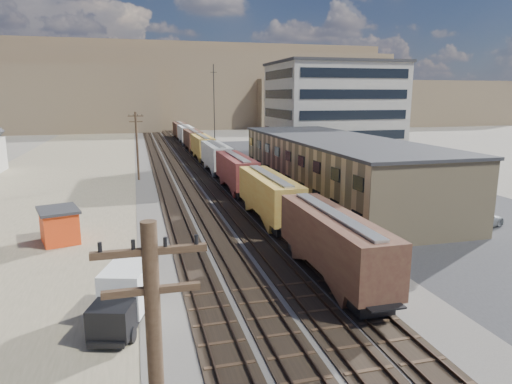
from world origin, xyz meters
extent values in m
plane|color=#6B6356|center=(0.00, 0.00, 0.00)|extent=(300.00, 300.00, 0.00)
cube|color=#4C4742|center=(0.00, 50.00, 0.03)|extent=(18.00, 200.00, 0.06)
cube|color=#796F53|center=(-20.00, 40.00, 0.01)|extent=(24.00, 180.00, 0.03)
cube|color=#232326|center=(22.00, 35.00, 0.02)|extent=(26.00, 120.00, 0.04)
cube|color=black|center=(-5.00, 50.00, 0.10)|extent=(2.60, 200.00, 0.08)
cube|color=#38281E|center=(-5.72, 50.00, 0.22)|extent=(0.08, 200.00, 0.16)
cube|color=#38281E|center=(-4.28, 50.00, 0.22)|extent=(0.08, 200.00, 0.16)
cube|color=black|center=(-2.00, 50.00, 0.10)|extent=(2.60, 200.00, 0.08)
cube|color=#38281E|center=(-2.72, 50.00, 0.22)|extent=(0.08, 200.00, 0.16)
cube|color=#38281E|center=(-1.28, 50.00, 0.22)|extent=(0.08, 200.00, 0.16)
cube|color=black|center=(1.00, 50.00, 0.10)|extent=(2.60, 200.00, 0.08)
cube|color=#38281E|center=(0.28, 50.00, 0.22)|extent=(0.08, 200.00, 0.16)
cube|color=#38281E|center=(1.72, 50.00, 0.22)|extent=(0.08, 200.00, 0.16)
cube|color=black|center=(3.80, 50.00, 0.10)|extent=(2.60, 200.00, 0.08)
cube|color=#38281E|center=(3.08, 50.00, 0.22)|extent=(0.08, 200.00, 0.16)
cube|color=#38281E|center=(4.52, 50.00, 0.22)|extent=(0.08, 200.00, 0.16)
cube|color=black|center=(3.80, -4.77, 0.75)|extent=(2.20, 2.20, 0.90)
cube|color=black|center=(3.80, 5.38, 0.75)|extent=(2.20, 2.20, 0.90)
cube|color=#45251D|center=(3.80, 0.31, 2.90)|extent=(3.00, 13.34, 3.40)
cube|color=#B7B7B2|center=(3.80, 0.31, 4.68)|extent=(0.90, 12.32, 0.16)
cube|color=black|center=(3.80, 10.43, 0.75)|extent=(2.20, 2.20, 0.90)
cube|color=black|center=(3.80, 20.58, 0.75)|extent=(2.20, 2.20, 0.90)
cube|color=#BB8431|center=(3.80, 15.51, 2.90)|extent=(3.00, 13.34, 3.40)
cube|color=#B7B7B2|center=(3.80, 15.51, 4.68)|extent=(0.90, 12.33, 0.16)
cube|color=black|center=(3.80, 25.63, 0.75)|extent=(2.20, 2.20, 0.90)
cube|color=black|center=(3.80, 35.78, 0.75)|extent=(2.20, 2.20, 0.90)
cube|color=maroon|center=(3.80, 30.71, 2.90)|extent=(3.00, 13.34, 3.40)
cube|color=#B7B7B2|center=(3.80, 30.71, 4.68)|extent=(0.90, 12.32, 0.16)
cube|color=black|center=(3.80, 40.83, 0.75)|extent=(2.20, 2.20, 0.90)
cube|color=black|center=(3.80, 50.98, 0.75)|extent=(2.20, 2.20, 0.90)
cube|color=beige|center=(3.80, 45.91, 2.90)|extent=(3.00, 13.34, 3.40)
cube|color=#B7B7B2|center=(3.80, 45.91, 4.68)|extent=(0.90, 12.33, 0.16)
cube|color=black|center=(3.80, 56.03, 0.75)|extent=(2.20, 2.20, 0.90)
cube|color=black|center=(3.80, 66.18, 0.75)|extent=(2.20, 2.20, 0.90)
cube|color=#BB8431|center=(3.80, 61.11, 2.90)|extent=(3.00, 13.34, 3.40)
cube|color=#B7B7B2|center=(3.80, 61.11, 4.68)|extent=(0.90, 12.32, 0.16)
cube|color=black|center=(3.80, 71.23, 0.75)|extent=(2.20, 2.20, 0.90)
cube|color=black|center=(3.80, 81.38, 0.75)|extent=(2.20, 2.20, 0.90)
cube|color=#45251D|center=(3.80, 76.31, 2.90)|extent=(3.00, 13.34, 3.40)
cube|color=#B7B7B2|center=(3.80, 76.31, 4.68)|extent=(0.90, 12.32, 0.16)
cube|color=black|center=(3.80, 86.43, 0.75)|extent=(2.20, 2.20, 0.90)
cube|color=black|center=(3.80, 96.58, 0.75)|extent=(2.20, 2.20, 0.90)
cube|color=beige|center=(3.80, 91.51, 2.90)|extent=(3.00, 13.34, 3.40)
cube|color=#B7B7B2|center=(3.80, 91.51, 4.68)|extent=(0.90, 12.32, 0.16)
cube|color=black|center=(3.80, 101.63, 0.75)|extent=(2.20, 2.20, 0.90)
cube|color=black|center=(3.80, 111.78, 0.75)|extent=(2.20, 2.20, 0.90)
cube|color=#45251D|center=(3.80, 106.71, 2.90)|extent=(3.00, 13.34, 3.40)
cube|color=#B7B7B2|center=(3.80, 106.71, 4.68)|extent=(0.90, 12.32, 0.16)
cube|color=tan|center=(15.00, 25.00, 3.50)|extent=(12.00, 40.00, 7.00)
cube|color=#2D2D30|center=(15.00, 25.00, 7.10)|extent=(12.40, 40.40, 0.30)
cube|color=black|center=(8.95, 25.00, 2.20)|extent=(0.12, 36.00, 1.20)
cube|color=black|center=(8.95, 25.00, 5.20)|extent=(0.12, 36.00, 1.20)
cube|color=#9E998E|center=(28.00, 55.00, 9.00)|extent=(22.00, 18.00, 18.00)
cube|color=#2D2D30|center=(28.00, 55.00, 18.20)|extent=(22.60, 18.60, 0.50)
cube|color=black|center=(16.95, 55.00, 9.00)|extent=(0.12, 16.00, 16.00)
cube|color=black|center=(28.00, 45.95, 9.00)|extent=(20.00, 0.12, 16.00)
cube|color=#382619|center=(-8.50, -18.00, 9.40)|extent=(2.20, 0.14, 0.14)
cube|color=#382619|center=(-8.50, -18.00, 8.60)|extent=(1.90, 0.14, 0.14)
cylinder|color=black|center=(-7.90, -18.00, 9.55)|extent=(0.08, 0.08, 0.22)
cylinder|color=#382619|center=(-8.50, 42.00, 5.00)|extent=(0.32, 0.32, 10.00)
cube|color=#382619|center=(-8.50, 42.00, 9.40)|extent=(2.20, 0.14, 0.14)
cube|color=#382619|center=(-8.50, 42.00, 8.60)|extent=(1.90, 0.14, 0.14)
cylinder|color=black|center=(-7.90, 42.00, 9.55)|extent=(0.08, 0.08, 0.22)
cylinder|color=black|center=(6.00, 60.00, 9.00)|extent=(0.16, 0.16, 18.00)
cube|color=black|center=(6.00, 60.00, 16.50)|extent=(1.20, 0.08, 0.08)
cube|color=brown|center=(20.00, 160.00, 14.00)|extent=(140.00, 45.00, 28.00)
cube|color=brown|center=(90.00, 150.00, 9.00)|extent=(110.00, 38.00, 18.00)
cube|color=brown|center=(-10.00, 180.00, 16.00)|extent=(200.00, 60.00, 32.00)
cube|color=silver|center=(-9.49, -1.59, 1.86)|extent=(3.22, 4.21, 2.42)
cube|color=black|center=(-10.30, -4.26, 1.21)|extent=(2.50, 2.37, 1.67)
cube|color=black|center=(-9.81, -2.66, 0.42)|extent=(3.40, 5.88, 0.28)
cylinder|color=black|center=(-11.23, -3.97, 0.42)|extent=(0.51, 0.88, 0.84)
cylinder|color=black|center=(-8.34, -1.16, 0.42)|extent=(0.51, 0.88, 0.84)
cube|color=#E84115|center=(-15.34, 13.85, 1.37)|extent=(3.66, 4.28, 2.75)
cube|color=#2D2D30|center=(-15.34, 13.85, 2.84)|extent=(4.11, 4.74, 0.23)
cube|color=black|center=(-13.98, 14.25, 1.46)|extent=(0.34, 0.90, 0.92)
imported|color=#95999C|center=(22.48, 8.29, 0.82)|extent=(6.08, 4.06, 1.64)
imported|color=navy|center=(26.68, 53.17, 0.81)|extent=(4.98, 6.38, 1.61)
imported|color=silver|center=(29.61, 39.30, 0.76)|extent=(2.85, 4.78, 1.53)
camera|label=1|loc=(-8.65, -26.57, 12.34)|focal=32.00mm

